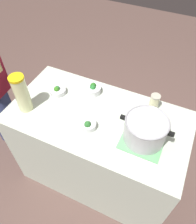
% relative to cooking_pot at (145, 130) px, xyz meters
% --- Properties ---
extents(ground_plane, '(8.00, 8.00, 0.00)m').
position_rel_cooking_pot_xyz_m(ground_plane, '(0.36, -0.05, -1.02)').
color(ground_plane, brown).
extents(counter_slab, '(1.36, 0.72, 0.91)m').
position_rel_cooking_pot_xyz_m(counter_slab, '(0.36, -0.05, -0.56)').
color(counter_slab, beige).
rests_on(counter_slab, ground_plane).
extents(dish_cloth, '(0.28, 0.30, 0.01)m').
position_rel_cooking_pot_xyz_m(dish_cloth, '(-0.00, 0.00, -0.10)').
color(dish_cloth, '#6ABB75').
rests_on(dish_cloth, counter_slab).
extents(cooking_pot, '(0.35, 0.28, 0.18)m').
position_rel_cooking_pot_xyz_m(cooking_pot, '(0.00, 0.00, 0.00)').
color(cooking_pot, '#B7B7BC').
rests_on(cooking_pot, dish_cloth).
extents(lemonade_pitcher, '(0.11, 0.11, 0.31)m').
position_rel_cooking_pot_xyz_m(lemonade_pitcher, '(0.90, 0.11, 0.05)').
color(lemonade_pitcher, beige).
rests_on(lemonade_pitcher, counter_slab).
extents(mason_jar, '(0.07, 0.07, 0.13)m').
position_rel_cooking_pot_xyz_m(mason_jar, '(0.02, -0.31, -0.04)').
color(mason_jar, beige).
rests_on(mason_jar, counter_slab).
extents(broccoli_bowl_front, '(0.13, 0.13, 0.07)m').
position_rel_cooking_pot_xyz_m(broccoli_bowl_front, '(0.77, -0.14, -0.08)').
color(broccoli_bowl_front, silver).
rests_on(broccoli_bowl_front, counter_slab).
extents(broccoli_bowl_center, '(0.13, 0.13, 0.08)m').
position_rel_cooking_pot_xyz_m(broccoli_bowl_center, '(0.51, -0.27, -0.07)').
color(broccoli_bowl_center, silver).
rests_on(broccoli_bowl_center, counter_slab).
extents(broccoli_bowl_back, '(0.11, 0.11, 0.08)m').
position_rel_cooking_pot_xyz_m(broccoli_bowl_back, '(0.38, 0.08, -0.07)').
color(broccoli_bowl_back, silver).
rests_on(broccoli_bowl_back, counter_slab).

